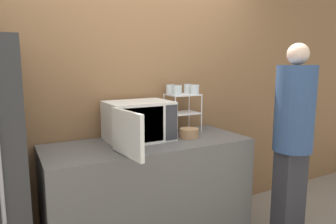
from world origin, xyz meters
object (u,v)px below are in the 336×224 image
at_px(microwave, 138,121).
at_px(glass_front_left, 177,90).
at_px(glass_front_right, 195,89).
at_px(glass_back_left, 171,89).
at_px(glass_back_right, 188,88).
at_px(dish_rack, 183,105).
at_px(bowl, 189,133).
at_px(person, 293,133).

bearing_deg(microwave, glass_front_left, 8.78).
relative_size(glass_front_left, glass_front_right, 1.00).
bearing_deg(glass_front_right, glass_back_left, 145.78).
height_order(glass_back_right, glass_back_left, same).
relative_size(dish_rack, glass_front_left, 4.01).
height_order(microwave, glass_front_right, glass_front_right).
xyz_separation_m(dish_rack, bowl, (-0.07, -0.23, -0.22)).
bearing_deg(person, glass_back_right, 128.41).
bearing_deg(bowl, glass_back_right, 59.80).
bearing_deg(dish_rack, person, -45.14).
xyz_separation_m(glass_back_right, person, (0.59, -0.74, -0.35)).
height_order(glass_back_left, person, person).
xyz_separation_m(glass_front_left, glass_back_left, (-0.00, 0.12, 0.00)).
height_order(glass_front_left, bowl, glass_front_left).
xyz_separation_m(microwave, glass_back_left, (0.40, 0.18, 0.24)).
xyz_separation_m(glass_back_right, glass_front_right, (-0.00, -0.12, 0.00)).
distance_m(dish_rack, bowl, 0.32).
bearing_deg(bowl, dish_rack, 72.50).
height_order(microwave, person, person).
bearing_deg(glass_front_left, glass_back_left, 90.81).
relative_size(glass_back_right, bowl, 0.54).
distance_m(glass_back_right, glass_back_left, 0.19).
relative_size(glass_back_right, person, 0.05).
xyz_separation_m(dish_rack, glass_back_left, (-0.09, 0.06, 0.14)).
distance_m(glass_back_right, glass_front_right, 0.12).
distance_m(dish_rack, glass_back_left, 0.18).
height_order(glass_back_right, bowl, glass_back_right).
height_order(glass_front_left, glass_back_left, same).
distance_m(glass_back_left, person, 1.13).
xyz_separation_m(microwave, glass_front_right, (0.59, 0.06, 0.24)).
bearing_deg(dish_rack, microwave, -166.66).
bearing_deg(person, bowl, 148.90).
distance_m(microwave, glass_back_left, 0.50).
relative_size(dish_rack, person, 0.21).
relative_size(glass_front_right, bowl, 0.54).
distance_m(microwave, glass_front_left, 0.47).
bearing_deg(glass_back_left, dish_rack, -34.42).
bearing_deg(person, glass_back_left, 135.98).
relative_size(dish_rack, glass_back_right, 4.01).
bearing_deg(glass_front_right, bowl, -133.85).
bearing_deg(dish_rack, glass_front_right, -34.01).
height_order(glass_back_right, person, person).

